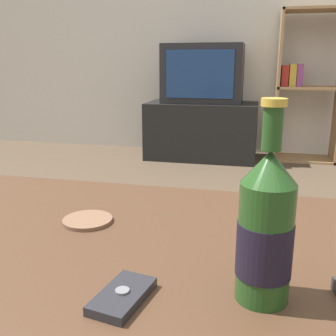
# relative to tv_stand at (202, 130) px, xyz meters

# --- Properties ---
(back_wall) EXTENTS (8.00, 0.05, 2.60)m
(back_wall) POSITION_rel_tv_stand_xyz_m (0.23, 0.32, 1.06)
(back_wall) COLOR beige
(back_wall) RESTS_ON ground_plane
(coffee_table) EXTENTS (1.04, 0.76, 0.47)m
(coffee_table) POSITION_rel_tv_stand_xyz_m (0.23, -2.70, 0.16)
(coffee_table) COLOR #422B1C
(coffee_table) RESTS_ON ground_plane
(tv_stand) EXTENTS (0.92, 0.50, 0.47)m
(tv_stand) POSITION_rel_tv_stand_xyz_m (0.00, 0.00, 0.00)
(tv_stand) COLOR black
(tv_stand) RESTS_ON ground_plane
(television) EXTENTS (0.65, 0.40, 0.47)m
(television) POSITION_rel_tv_stand_xyz_m (-0.00, -0.00, 0.47)
(television) COLOR black
(television) RESTS_ON tv_stand
(bookshelf) EXTENTS (0.50, 0.30, 1.20)m
(bookshelf) POSITION_rel_tv_stand_xyz_m (0.82, 0.11, 0.38)
(bookshelf) COLOR #99754C
(bookshelf) RESTS_ON ground_plane
(beer_bottle) EXTENTS (0.08, 0.08, 0.28)m
(beer_bottle) POSITION_rel_tv_stand_xyz_m (0.49, -2.79, 0.34)
(beer_bottle) COLOR #1E4219
(beer_bottle) RESTS_ON coffee_table
(cell_phone) EXTENTS (0.08, 0.11, 0.02)m
(cell_phone) POSITION_rel_tv_stand_xyz_m (0.30, -2.84, 0.24)
(cell_phone) COLOR #232328
(cell_phone) RESTS_ON coffee_table
(coaster) EXTENTS (0.10, 0.10, 0.01)m
(coaster) POSITION_rel_tv_stand_xyz_m (0.14, -2.60, 0.24)
(coaster) COLOR brown
(coaster) RESTS_ON coffee_table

